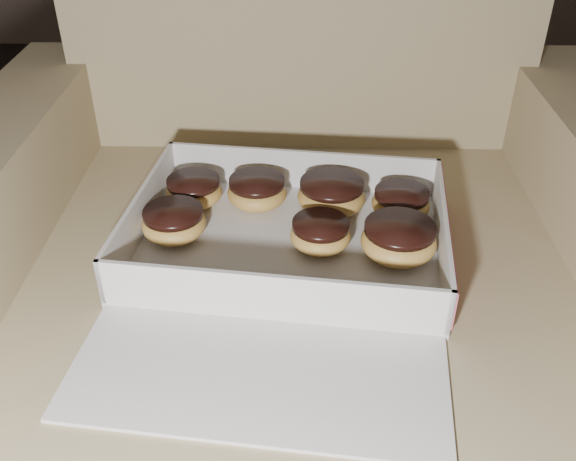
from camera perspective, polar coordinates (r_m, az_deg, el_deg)
The scene contains 13 objects.
floor at distance 1.26m, azimuth -17.46°, elevation -18.74°, with size 4.50×4.50×0.00m, color black.
armchair at distance 1.03m, azimuth 1.01°, elevation -5.21°, with size 0.97×0.82×1.02m.
bakery_box at distance 0.85m, azimuth -0.18°, elevation -2.48°, with size 0.47×0.53×0.07m.
donut_a at distance 0.90m, azimuth -10.10°, elevation 0.70°, with size 0.09×0.09×0.04m.
donut_b at distance 0.86m, azimuth 9.82°, elevation -0.83°, with size 0.10×0.10×0.05m.
donut_c at distance 0.97m, azimuth -8.35°, elevation 3.54°, with size 0.08×0.08×0.04m.
donut_d at distance 0.94m, azimuth 3.88°, elevation 3.16°, with size 0.10×0.10×0.05m.
donut_e at distance 0.87m, azimuth 2.90°, elevation -0.27°, with size 0.08×0.08×0.04m.
donut_f at distance 0.96m, azimuth -2.76°, elevation 3.52°, with size 0.09×0.09×0.04m.
donut_g at distance 0.94m, azimuth 10.00°, elevation 2.45°, with size 0.08×0.08×0.04m.
crumb_a at distance 0.81m, azimuth -1.42°, elevation -4.85°, with size 0.01×0.01×0.00m, color black.
crumb_b at distance 0.81m, azimuth -6.75°, elevation -5.24°, with size 0.01×0.01×0.00m, color black.
crumb_c at distance 0.81m, azimuth -6.67°, elevation -5.24°, with size 0.01×0.01×0.00m, color black.
Camera 1 is at (0.37, -0.70, 0.98)m, focal length 40.00 mm.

